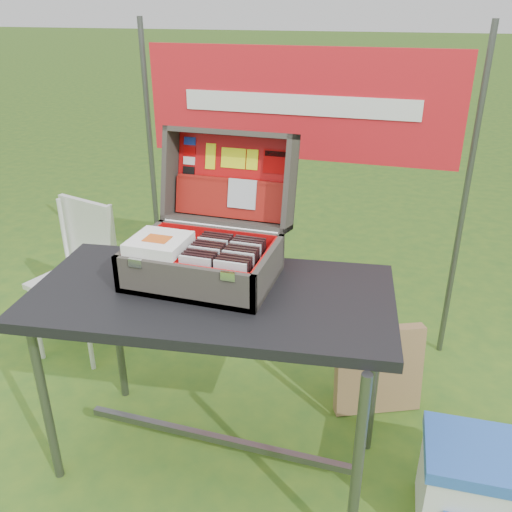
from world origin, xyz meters
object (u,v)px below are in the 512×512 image
(table, at_px, (215,383))
(cardboard_box, at_px, (379,370))
(chair, at_px, (75,283))
(suitcase, at_px, (207,213))
(cooler, at_px, (478,489))

(table, bearing_deg, cardboard_box, 34.57)
(chair, distance_m, cardboard_box, 1.63)
(chair, bearing_deg, suitcase, -8.51)
(cooler, bearing_deg, suitcase, 169.13)
(table, distance_m, cardboard_box, 0.83)
(chair, bearing_deg, cardboard_box, 14.74)
(suitcase, height_order, cardboard_box, suitcase)
(table, bearing_deg, cooler, -8.34)
(suitcase, xyz_separation_m, cardboard_box, (0.66, 0.41, -0.85))
(table, xyz_separation_m, cardboard_box, (0.60, 0.54, -0.19))
(suitcase, relative_size, chair, 0.66)
(cooler, distance_m, chair, 2.11)
(table, height_order, cardboard_box, table)
(table, xyz_separation_m, suitcase, (-0.06, 0.14, 0.65))
(chair, height_order, cardboard_box, chair)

